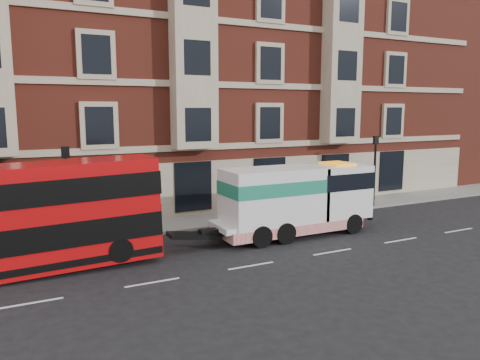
{
  "coord_description": "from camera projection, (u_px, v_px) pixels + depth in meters",
  "views": [
    {
      "loc": [
        -8.41,
        -15.62,
        6.12
      ],
      "look_at": [
        1.53,
        4.0,
        2.79
      ],
      "focal_mm": 35.0,
      "sensor_mm": 36.0,
      "label": 1
    }
  ],
  "objects": [
    {
      "name": "lamp_post_west",
      "position": [
        67.0,
        187.0,
        20.83
      ],
      "size": [
        0.35,
        0.15,
        4.35
      ],
      "color": "black",
      "rests_on": "sidewalk"
    },
    {
      "name": "tow_truck",
      "position": [
        294.0,
        199.0,
        22.64
      ],
      "size": [
        8.12,
        2.4,
        3.38
      ],
      "color": "white",
      "rests_on": "ground"
    },
    {
      "name": "victorian_terrace",
      "position": [
        150.0,
        48.0,
        30.39
      ],
      "size": [
        45.0,
        12.0,
        20.4
      ],
      "color": "maroon",
      "rests_on": "ground"
    },
    {
      "name": "ground",
      "position": [
        251.0,
        266.0,
        18.45
      ],
      "size": [
        120.0,
        120.0,
        0.0
      ],
      "primitive_type": "plane",
      "color": "black",
      "rests_on": "ground"
    },
    {
      "name": "lamp_post_east",
      "position": [
        375.0,
        166.0,
        28.88
      ],
      "size": [
        0.35,
        0.15,
        4.35
      ],
      "color": "black",
      "rests_on": "sidewalk"
    },
    {
      "name": "sidewalk",
      "position": [
        185.0,
        223.0,
        25.05
      ],
      "size": [
        90.0,
        3.0,
        0.15
      ],
      "primitive_type": "cube",
      "color": "slate",
      "rests_on": "ground"
    },
    {
      "name": "double_decker_bus",
      "position": [
        19.0,
        218.0,
        17.19
      ],
      "size": [
        10.14,
        2.33,
        4.1
      ],
      "color": "red",
      "rests_on": "ground"
    }
  ]
}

